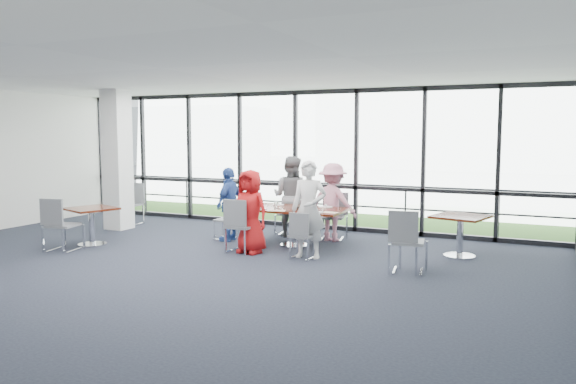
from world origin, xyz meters
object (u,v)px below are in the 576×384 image
at_px(main_table, 294,214).
at_px(diner_far_left, 291,196).
at_px(diner_end, 230,204).
at_px(chair_main_nr, 302,236).
at_px(chair_main_fl, 290,214).
at_px(diner_far_right, 333,202).
at_px(diner_near_right, 309,209).
at_px(chair_main_nl, 241,226).
at_px(chair_spare_r, 408,242).
at_px(side_table_left, 91,214).
at_px(structural_column, 117,160).
at_px(chair_spare_lb, 130,205).
at_px(chair_main_end, 226,220).
at_px(chair_main_fr, 332,217).
at_px(chair_spare_la, 63,225).
at_px(diner_near_left, 250,212).
at_px(side_table_right, 461,222).

distance_m(main_table, diner_far_left, 1.07).
height_order(diner_end, chair_main_nr, diner_end).
bearing_deg(chair_main_fl, diner_far_right, 154.74).
distance_m(diner_near_right, chair_main_nl, 1.37).
distance_m(diner_end, chair_spare_r, 4.13).
relative_size(side_table_left, diner_end, 0.70).
xyz_separation_m(structural_column, chair_main_nl, (3.89, -1.09, -1.11)).
relative_size(chair_main_nr, chair_spare_lb, 0.83).
bearing_deg(chair_main_end, chair_main_nl, 41.51).
relative_size(diner_near_right, chair_main_end, 2.12).
relative_size(diner_far_right, chair_main_end, 1.96).
bearing_deg(main_table, chair_main_fr, 64.13).
bearing_deg(chair_spare_r, chair_spare_la, -179.31).
distance_m(diner_far_right, chair_main_nl, 2.15).
distance_m(diner_far_left, diner_far_right, 1.00).
distance_m(chair_main_nr, chair_spare_r, 1.95).
bearing_deg(side_table_left, chair_spare_la, -95.34).
xyz_separation_m(main_table, diner_near_left, (-0.48, -0.93, 0.14)).
relative_size(side_table_left, diner_far_right, 0.66).
distance_m(diner_far_left, chair_spare_lb, 4.21).
bearing_deg(chair_spare_lb, side_table_right, 173.05).
xyz_separation_m(side_table_left, diner_end, (2.23, 1.58, 0.13)).
distance_m(side_table_right, chair_spare_la, 7.34).
bearing_deg(chair_spare_r, chair_main_fl, 134.79).
distance_m(chair_main_fr, chair_spare_lb, 5.13).
bearing_deg(chair_main_fr, diner_near_left, 51.95).
relative_size(diner_near_right, chair_spare_la, 1.77).
bearing_deg(diner_far_right, diner_far_left, 3.06).
distance_m(chair_main_nl, chair_main_fl, 2.06).
bearing_deg(chair_main_end, chair_spare_la, -44.59).
height_order(main_table, chair_spare_r, chair_spare_r).
relative_size(diner_near_right, chair_main_nr, 2.13).
distance_m(diner_near_right, chair_main_fr, 1.83).
bearing_deg(chair_spare_la, chair_main_nl, 10.29).
distance_m(main_table, chair_main_fl, 1.25).
height_order(diner_far_right, chair_main_fr, diner_far_right).
xyz_separation_m(structural_column, side_table_left, (0.86, -1.74, -0.97)).
height_order(chair_spare_lb, chair_spare_r, chair_spare_r).
relative_size(structural_column, diner_near_left, 2.06).
bearing_deg(chair_spare_la, diner_near_left, 9.99).
distance_m(diner_end, chair_main_nl, 1.25).
relative_size(chair_main_nl, chair_spare_lb, 1.01).
height_order(side_table_left, diner_far_right, diner_far_right).
bearing_deg(chair_main_nr, diner_far_right, 96.81).
xyz_separation_m(main_table, diner_end, (-1.45, -0.05, 0.13)).
distance_m(structural_column, chair_main_nr, 5.37).
height_order(chair_main_nl, chair_spare_lb, chair_main_nl).
xyz_separation_m(diner_near_left, diner_far_left, (-0.02, 1.85, 0.09)).
bearing_deg(chair_main_end, chair_main_nr, 64.04).
distance_m(diner_near_left, diner_far_left, 1.85).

